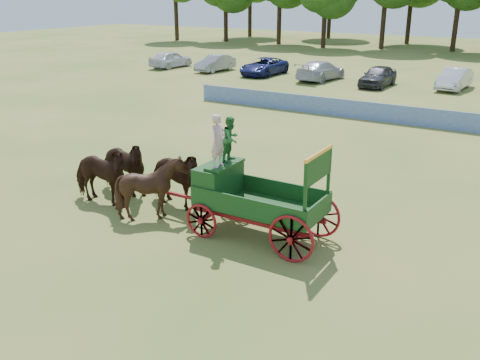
# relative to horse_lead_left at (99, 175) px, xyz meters

# --- Properties ---
(ground) EXTENTS (160.00, 160.00, 0.00)m
(ground) POSITION_rel_horse_lead_left_xyz_m (6.25, -0.60, -1.06)
(ground) COLOR olive
(ground) RESTS_ON ground
(horse_lead_left) EXTENTS (2.61, 1.41, 2.11)m
(horse_lead_left) POSITION_rel_horse_lead_left_xyz_m (0.00, 0.00, 0.00)
(horse_lead_left) COLOR #321B0E
(horse_lead_left) RESTS_ON ground
(horse_lead_right) EXTENTS (2.57, 1.30, 2.11)m
(horse_lead_right) POSITION_rel_horse_lead_left_xyz_m (0.00, 1.10, 0.00)
(horse_lead_right) COLOR #321B0E
(horse_lead_right) RESTS_ON ground
(horse_wheel_left) EXTENTS (1.93, 1.72, 2.11)m
(horse_wheel_left) POSITION_rel_horse_lead_left_xyz_m (2.40, 0.00, 0.00)
(horse_wheel_left) COLOR #321B0E
(horse_wheel_left) RESTS_ON ground
(horse_wheel_right) EXTENTS (2.58, 1.32, 2.11)m
(horse_wheel_right) POSITION_rel_horse_lead_left_xyz_m (2.40, 1.10, 0.00)
(horse_wheel_right) COLOR #321B0E
(horse_wheel_right) RESTS_ON ground
(farm_dray) EXTENTS (6.00, 2.00, 3.74)m
(farm_dray) POSITION_rel_horse_lead_left_xyz_m (5.38, 0.56, 0.52)
(farm_dray) COLOR maroon
(farm_dray) RESTS_ON ground
(sponsor_banner) EXTENTS (26.00, 0.08, 1.05)m
(sponsor_banner) POSITION_rel_horse_lead_left_xyz_m (5.25, 17.40, -0.53)
(sponsor_banner) COLOR #1B3A96
(sponsor_banner) RESTS_ON ground
(parked_cars) EXTENTS (48.42, 7.69, 1.65)m
(parked_cars) POSITION_rel_horse_lead_left_xyz_m (3.45, 29.51, -0.27)
(parked_cars) COLOR silver
(parked_cars) RESTS_ON ground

